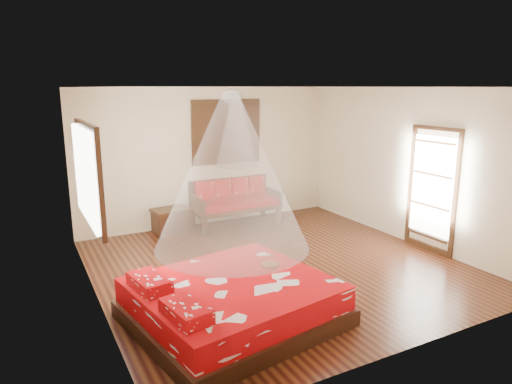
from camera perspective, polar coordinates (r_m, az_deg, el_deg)
room at (r=7.03m, az=2.78°, el=1.48°), size 5.54×5.54×2.84m
bed at (r=5.71m, az=-3.11°, el=-13.53°), size 2.60×2.42×0.65m
daybed at (r=9.45m, az=-2.74°, el=-1.01°), size 1.77×0.79×0.94m
storage_chest at (r=9.12m, az=-10.54°, el=-3.53°), size 0.75×0.59×0.48m
shutter_panel at (r=9.52m, az=-3.70°, el=7.51°), size 1.52×0.06×1.32m
window_left at (r=6.27m, az=-20.02°, el=2.10°), size 0.10×1.74×1.34m
glazed_door at (r=8.38m, az=21.13°, el=0.17°), size 0.08×1.02×2.16m
wine_tray at (r=6.07m, az=1.75°, el=-8.76°), size 0.23×0.23×0.19m
mosquito_net_main at (r=5.21m, az=-3.12°, el=2.47°), size 1.81×1.81×1.80m
mosquito_net_daybed at (r=9.09m, az=-2.48°, el=7.90°), size 0.84×0.84×1.50m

